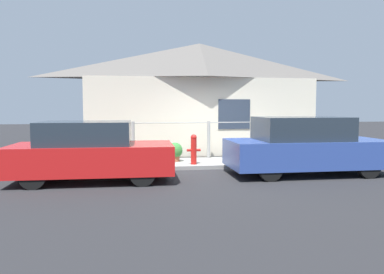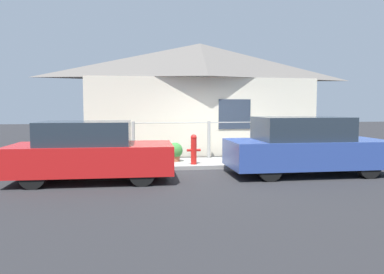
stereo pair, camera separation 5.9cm
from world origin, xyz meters
The scene contains 8 objects.
ground_plane centered at (0.00, 0.00, 0.00)m, with size 60.00×60.00×0.00m, color #262628.
sidewalk centered at (0.00, 0.86, 0.06)m, with size 24.00×1.71×0.11m.
house centered at (0.00, 3.07, 3.17)m, with size 8.29×2.23×4.01m.
fence centered at (0.00, 1.56, 0.77)m, with size 4.90×0.10×1.19m.
car_left centered at (-3.41, -1.12, 0.70)m, with size 3.80×1.84×1.42m.
car_right centered at (2.00, -1.12, 0.73)m, with size 4.12×1.77×1.50m.
fire_hydrant centered at (-0.70, 0.34, 0.56)m, with size 0.40×0.18×0.86m.
potted_plant_near_hydrant centered at (-1.16, 0.99, 0.42)m, with size 0.47×0.47×0.57m.
Camera 1 is at (-2.50, -10.16, 1.76)m, focal length 35.00 mm.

